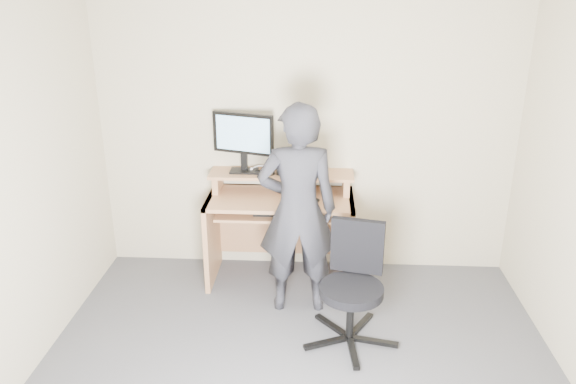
# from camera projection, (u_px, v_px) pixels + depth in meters

# --- Properties ---
(back_wall) EXTENTS (3.50, 0.02, 2.50)m
(back_wall) POSITION_uv_depth(u_px,v_px,m) (306.00, 129.00, 4.68)
(back_wall) COLOR #BEB897
(back_wall) RESTS_ON ground
(desk) EXTENTS (1.20, 0.60, 0.91)m
(desk) POSITION_uv_depth(u_px,v_px,m) (281.00, 216.00, 4.74)
(desk) COLOR tan
(desk) RESTS_ON ground
(monitor) EXTENTS (0.51, 0.19, 0.50)m
(monitor) POSITION_uv_depth(u_px,v_px,m) (243.00, 137.00, 4.59)
(monitor) COLOR black
(monitor) RESTS_ON desk
(external_drive) EXTENTS (0.08, 0.14, 0.20)m
(external_drive) POSITION_uv_depth(u_px,v_px,m) (282.00, 162.00, 4.63)
(external_drive) COLOR black
(external_drive) RESTS_ON desk
(travel_mug) EXTENTS (0.10, 0.10, 0.19)m
(travel_mug) POSITION_uv_depth(u_px,v_px,m) (285.00, 162.00, 4.65)
(travel_mug) COLOR silver
(travel_mug) RESTS_ON desk
(smartphone) EXTENTS (0.08, 0.14, 0.01)m
(smartphone) POSITION_uv_depth(u_px,v_px,m) (302.00, 174.00, 4.62)
(smartphone) COLOR black
(smartphone) RESTS_ON desk
(charger) EXTENTS (0.05, 0.05, 0.03)m
(charger) POSITION_uv_depth(u_px,v_px,m) (258.00, 172.00, 4.63)
(charger) COLOR black
(charger) RESTS_ON desk
(headphones) EXTENTS (0.19, 0.19, 0.06)m
(headphones) POSITION_uv_depth(u_px,v_px,m) (260.00, 170.00, 4.71)
(headphones) COLOR silver
(headphones) RESTS_ON desk
(keyboard) EXTENTS (0.46, 0.19, 0.03)m
(keyboard) POSITION_uv_depth(u_px,v_px,m) (282.00, 211.00, 4.54)
(keyboard) COLOR black
(keyboard) RESTS_ON desk
(mouse) EXTENTS (0.10, 0.07, 0.04)m
(mouse) POSITION_uv_depth(u_px,v_px,m) (314.00, 200.00, 4.48)
(mouse) COLOR black
(mouse) RESTS_ON desk
(office_chair) EXTENTS (0.67, 0.66, 0.85)m
(office_chair) POSITION_uv_depth(u_px,v_px,m) (353.00, 280.00, 3.90)
(office_chair) COLOR black
(office_chair) RESTS_ON ground
(person) EXTENTS (0.63, 0.45, 1.63)m
(person) POSITION_uv_depth(u_px,v_px,m) (298.00, 210.00, 4.16)
(person) COLOR black
(person) RESTS_ON ground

